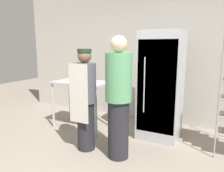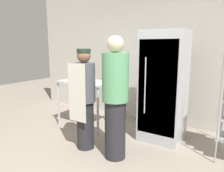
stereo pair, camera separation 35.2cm
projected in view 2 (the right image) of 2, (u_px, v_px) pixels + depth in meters
name	position (u px, v px, depth m)	size (l,w,h in m)	color
ground_plane	(84.00, 165.00, 3.03)	(14.00, 14.00, 0.00)	gray
back_wall	(153.00, 55.00, 4.68)	(6.40, 0.12, 2.89)	#B7B2A8
refrigerator	(163.00, 87.00, 3.74)	(0.70, 0.68, 1.89)	#ADAFB5
prep_counter	(86.00, 87.00, 4.38)	(1.09, 0.63, 0.94)	#ADAFB5
donut_box	(83.00, 79.00, 4.28)	(0.28, 0.22, 0.26)	silver
blender_pitcher	(80.00, 73.00, 4.62)	(0.14, 0.14, 0.29)	black
person_baker	(85.00, 98.00, 3.41)	(0.34, 0.36, 1.59)	#232328
person_customer	(115.00, 98.00, 3.10)	(0.38, 0.38, 1.78)	#232328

